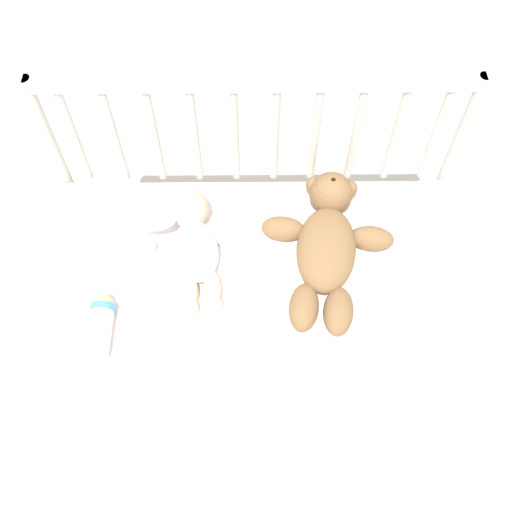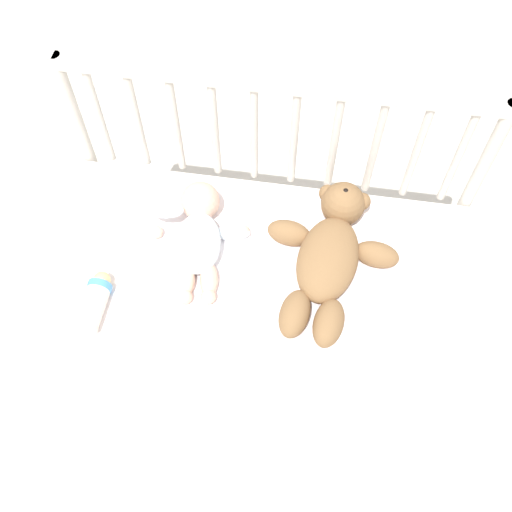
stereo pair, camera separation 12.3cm
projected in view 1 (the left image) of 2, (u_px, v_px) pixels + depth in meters
ground_plane at (256, 350)px, 1.92m from camera, size 12.00×12.00×0.00m
crib_mattress at (256, 316)px, 1.70m from camera, size 1.14×0.60×0.52m
crib_rail at (255, 152)px, 1.57m from camera, size 1.14×0.04×0.88m
blanket at (270, 263)px, 1.49m from camera, size 0.82×0.51×0.01m
teddy_bear at (327, 242)px, 1.47m from camera, size 0.36×0.47×0.12m
baby at (194, 241)px, 1.48m from camera, size 0.28×0.35×0.11m
baby_bottle at (100, 324)px, 1.37m from camera, size 0.06×0.16×0.06m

